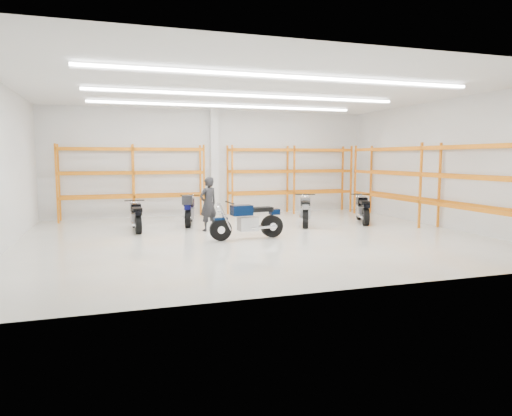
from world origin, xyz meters
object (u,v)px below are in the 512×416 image
object	(u,v)px
standing_man	(208,204)
motorcycle_back_c	(305,211)
motorcycle_back_d	(363,210)
motorcycle_back_b	(189,210)
structural_column	(214,163)
motorcycle_main	(250,221)
motorcycle_back_a	(136,217)

from	to	relation	value
standing_man	motorcycle_back_c	bearing A→B (deg)	157.82
motorcycle_back_d	motorcycle_back_b	bearing A→B (deg)	167.82
standing_man	structural_column	xyz separation A→B (m)	(1.14, 4.19, 1.33)
motorcycle_back_b	motorcycle_back_d	size ratio (longest dim) A/B	1.09
motorcycle_main	motorcycle_back_b	xyz separation A→B (m)	(-1.34, 3.31, 0.02)
motorcycle_back_d	structural_column	world-z (taller)	structural_column
motorcycle_main	motorcycle_back_b	size ratio (longest dim) A/B	1.04
motorcycle_back_a	structural_column	bearing A→B (deg)	45.22
motorcycle_back_b	structural_column	bearing A→B (deg)	60.34
motorcycle_back_b	motorcycle_back_c	bearing A→B (deg)	-17.19
motorcycle_main	motorcycle_back_b	world-z (taller)	motorcycle_back_b
motorcycle_back_c	standing_man	size ratio (longest dim) A/B	1.17
motorcycle_back_b	motorcycle_back_d	distance (m)	6.53
motorcycle_back_d	motorcycle_main	bearing A→B (deg)	-159.07
motorcycle_main	motorcycle_back_c	xyz separation A→B (m)	(2.73, 2.05, -0.02)
motorcycle_back_b	standing_man	xyz separation A→B (m)	(0.43, -1.43, 0.36)
motorcycle_back_a	standing_man	bearing A→B (deg)	-16.34
standing_man	motorcycle_main	bearing A→B (deg)	90.95
motorcycle_back_a	motorcycle_back_b	distance (m)	2.05
motorcycle_main	structural_column	world-z (taller)	structural_column
motorcycle_back_a	structural_column	world-z (taller)	structural_column
motorcycle_back_d	standing_man	size ratio (longest dim) A/B	1.14
motorcycle_main	standing_man	world-z (taller)	standing_man
motorcycle_back_b	motorcycle_back_a	bearing A→B (deg)	-158.74
standing_man	structural_column	world-z (taller)	structural_column
motorcycle_back_d	structural_column	bearing A→B (deg)	139.26
motorcycle_back_a	motorcycle_main	bearing A→B (deg)	-38.33
motorcycle_back_d	standing_man	bearing A→B (deg)	-179.54
motorcycle_back_b	structural_column	world-z (taller)	structural_column
motorcycle_back_c	motorcycle_main	bearing A→B (deg)	-143.06
motorcycle_back_b	structural_column	distance (m)	3.60
motorcycle_back_d	standing_man	xyz separation A→B (m)	(-5.95, -0.05, 0.42)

